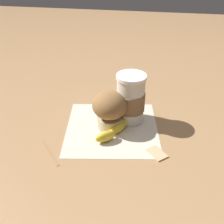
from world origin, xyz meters
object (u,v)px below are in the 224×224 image
at_px(coffee_cup, 130,99).
at_px(banana, 117,120).
at_px(muffin, 110,108).
at_px(sugar_packet, 157,153).

relative_size(coffee_cup, banana, 0.66).
height_order(coffee_cup, banana, coffee_cup).
bearing_deg(muffin, banana, 121.78).
bearing_deg(coffee_cup, banana, -46.06).
relative_size(muffin, sugar_packet, 2.17).
bearing_deg(banana, muffin, -58.22).
bearing_deg(banana, coffee_cup, 133.94).
bearing_deg(sugar_packet, coffee_cup, -148.13).
bearing_deg(coffee_cup, muffin, -50.03).
bearing_deg(muffin, sugar_packet, 55.65).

